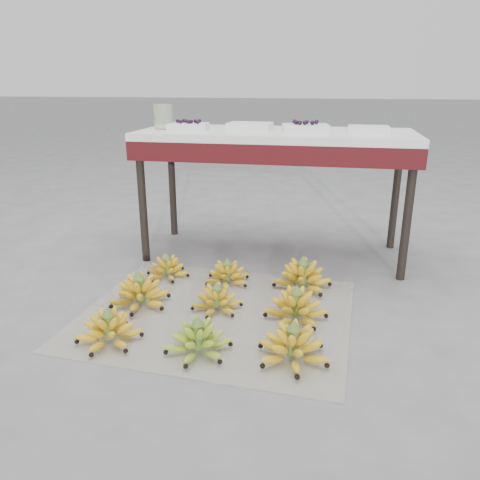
% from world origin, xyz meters
% --- Properties ---
extents(ground, '(60.00, 60.00, 0.00)m').
position_xyz_m(ground, '(0.00, 0.00, 0.00)').
color(ground, slate).
rests_on(ground, ground).
extents(newspaper_mat, '(1.31, 1.13, 0.01)m').
position_xyz_m(newspaper_mat, '(-0.11, 0.06, 0.00)').
color(newspaper_mat, white).
rests_on(newspaper_mat, ground).
extents(bunch_front_left, '(0.29, 0.29, 0.17)m').
position_xyz_m(bunch_front_left, '(-0.49, -0.29, 0.06)').
color(bunch_front_left, yellow).
rests_on(bunch_front_left, newspaper_mat).
extents(bunch_front_center, '(0.29, 0.29, 0.17)m').
position_xyz_m(bunch_front_center, '(-0.10, -0.29, 0.06)').
color(bunch_front_center, '#6A9E1E').
rests_on(bunch_front_center, newspaper_mat).
extents(bunch_front_right, '(0.38, 0.38, 0.18)m').
position_xyz_m(bunch_front_right, '(0.28, -0.27, 0.07)').
color(bunch_front_right, yellow).
rests_on(bunch_front_right, newspaper_mat).
extents(bunch_mid_left, '(0.39, 0.39, 0.18)m').
position_xyz_m(bunch_mid_left, '(-0.50, 0.07, 0.07)').
color(bunch_mid_left, yellow).
rests_on(bunch_mid_left, newspaper_mat).
extents(bunch_mid_center, '(0.29, 0.29, 0.15)m').
position_xyz_m(bunch_mid_center, '(-0.12, 0.09, 0.06)').
color(bunch_mid_center, yellow).
rests_on(bunch_mid_center, newspaper_mat).
extents(bunch_mid_right, '(0.36, 0.36, 0.18)m').
position_xyz_m(bunch_mid_right, '(0.27, 0.06, 0.07)').
color(bunch_mid_right, yellow).
rests_on(bunch_mid_right, newspaper_mat).
extents(bunch_back_left, '(0.25, 0.25, 0.14)m').
position_xyz_m(bunch_back_left, '(-0.48, 0.42, 0.06)').
color(bunch_back_left, yellow).
rests_on(bunch_back_left, newspaper_mat).
extents(bunch_back_center, '(0.30, 0.30, 0.15)m').
position_xyz_m(bunch_back_center, '(-0.13, 0.40, 0.06)').
color(bunch_back_center, yellow).
rests_on(bunch_back_center, newspaper_mat).
extents(bunch_back_right, '(0.32, 0.32, 0.19)m').
position_xyz_m(bunch_back_right, '(0.27, 0.42, 0.07)').
color(bunch_back_right, yellow).
rests_on(bunch_back_right, newspaper_mat).
extents(vendor_table, '(1.62, 0.65, 0.78)m').
position_xyz_m(vendor_table, '(0.05, 0.93, 0.69)').
color(vendor_table, black).
rests_on(vendor_table, ground).
extents(tray_far_left, '(0.25, 0.19, 0.06)m').
position_xyz_m(tray_far_left, '(-0.48, 0.89, 0.80)').
color(tray_far_left, silver).
rests_on(tray_far_left, vendor_table).
extents(tray_left, '(0.27, 0.20, 0.04)m').
position_xyz_m(tray_left, '(-0.11, 0.96, 0.80)').
color(tray_left, silver).
rests_on(tray_left, vendor_table).
extents(tray_right, '(0.29, 0.23, 0.07)m').
position_xyz_m(tray_right, '(0.22, 0.90, 0.80)').
color(tray_right, silver).
rests_on(tray_right, vendor_table).
extents(tray_far_right, '(0.23, 0.17, 0.04)m').
position_xyz_m(tray_far_right, '(0.58, 0.93, 0.80)').
color(tray_far_right, silver).
rests_on(tray_far_right, vendor_table).
extents(glass_jar, '(0.13, 0.13, 0.15)m').
position_xyz_m(glass_jar, '(-0.64, 0.91, 0.85)').
color(glass_jar, '#DDF1BF').
rests_on(glass_jar, vendor_table).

